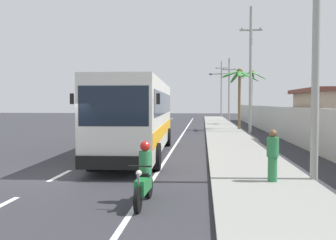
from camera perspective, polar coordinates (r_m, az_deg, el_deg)
ground_plane at (r=13.65m, az=-16.17°, el=-8.15°), size 160.00×160.00×0.00m
sidewalk_kerb at (r=22.68m, az=10.02°, el=-3.65°), size 3.20×90.00×0.14m
lane_markings at (r=27.37m, az=-0.69°, el=-2.68°), size 3.46×71.00×0.01m
boundary_wall at (r=27.10m, az=17.38°, el=-0.46°), size 0.24×60.00×2.27m
coach_bus_foreground at (r=18.34m, az=-4.50°, el=0.90°), size 3.29×12.60×3.80m
coach_bus_far_lane at (r=51.18m, az=-2.22°, el=1.89°), size 3.28×10.75×3.65m
motorcycle_beside_bus at (r=9.43m, az=-3.65°, el=-8.90°), size 0.56×1.96×1.57m
pedestrian_near_kerb at (r=11.82m, az=15.66°, el=-5.06°), size 0.36×0.36×1.58m
utility_pole_nearest at (r=12.82m, az=21.31°, el=15.19°), size 3.89×0.24×10.08m
utility_pole_mid at (r=31.91m, az=12.47°, el=7.67°), size 1.87×0.24×10.46m
utility_pole_far at (r=51.21m, az=9.17°, el=4.86°), size 3.63×0.24×8.58m
utility_pole_distant at (r=70.71m, az=8.07°, el=4.97°), size 3.36×0.24×10.30m
palm_nearest at (r=34.91m, az=10.82°, el=5.66°), size 3.58×3.71×5.69m
palm_second at (r=43.67m, az=12.55°, el=5.20°), size 3.17×3.67×6.33m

